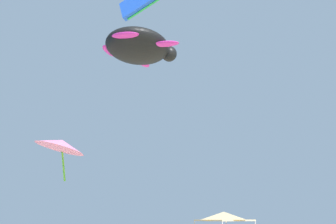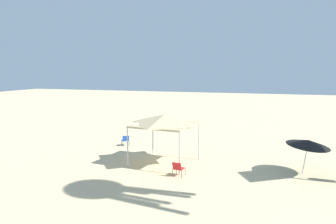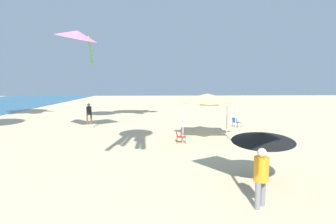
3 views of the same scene
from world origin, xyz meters
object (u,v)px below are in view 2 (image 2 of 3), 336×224
(canopy_tent, at_px, (165,120))
(beach_umbrella, at_px, (308,143))
(folding_chair_facing_ocean, at_px, (126,140))
(folding_chair_right_of_tent, at_px, (178,168))

(canopy_tent, distance_m, beach_umbrella, 8.09)
(folding_chair_facing_ocean, bearing_deg, beach_umbrella, 132.05)
(folding_chair_right_of_tent, bearing_deg, canopy_tent, -47.71)
(canopy_tent, distance_m, folding_chair_right_of_tent, 3.31)
(beach_umbrella, relative_size, folding_chair_right_of_tent, 2.83)
(canopy_tent, relative_size, folding_chair_right_of_tent, 4.49)
(folding_chair_right_of_tent, bearing_deg, beach_umbrella, -152.51)
(folding_chair_right_of_tent, relative_size, folding_chair_facing_ocean, 1.00)
(beach_umbrella, xyz_separation_m, folding_chair_right_of_tent, (6.60, 2.47, -1.28))
(canopy_tent, bearing_deg, beach_umbrella, -176.70)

